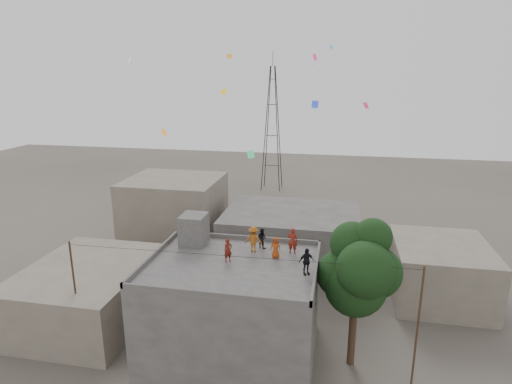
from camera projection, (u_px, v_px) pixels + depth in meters
ground at (233, 353)px, 26.82m from camera, size 140.00×140.00×0.00m
main_building at (232, 310)px, 26.01m from camera, size 10.00×8.00×6.10m
parapet at (232, 262)px, 25.15m from camera, size 10.00×8.00×0.30m
stair_head_box at (194, 229)px, 27.98m from camera, size 1.60×1.80×2.00m
neighbor_west at (89, 293)px, 30.23m from camera, size 8.00×10.00×4.00m
neighbor_north at (291, 238)px, 39.02m from camera, size 12.00×9.00×5.00m
neighbor_northwest at (175, 212)px, 42.88m from camera, size 9.00×8.00×7.00m
neighbor_east at (440, 271)px, 33.08m from camera, size 7.00×8.00×4.40m
tree at (359, 271)px, 24.38m from camera, size 4.90×4.60×9.10m
utility_line at (235, 311)px, 24.53m from camera, size 20.12×0.62×7.40m
transmission_tower at (272, 129)px, 62.96m from camera, size 2.97×2.97×20.01m
person_red_adult at (293, 241)px, 26.49m from camera, size 0.64×0.44×1.68m
person_orange_child at (276, 247)px, 25.94m from camera, size 0.70×0.51×1.32m
person_dark_child at (262, 238)px, 27.42m from camera, size 0.80×0.75×1.32m
person_dark_adult at (306, 261)px, 23.75m from camera, size 0.97×0.79×1.55m
person_orange_adult at (253, 239)px, 26.76m from camera, size 1.09×0.64×1.66m
person_red_child at (228, 250)px, 25.36m from camera, size 0.63×0.61×1.45m
kites at (259, 83)px, 31.02m from camera, size 19.12×15.17×11.60m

